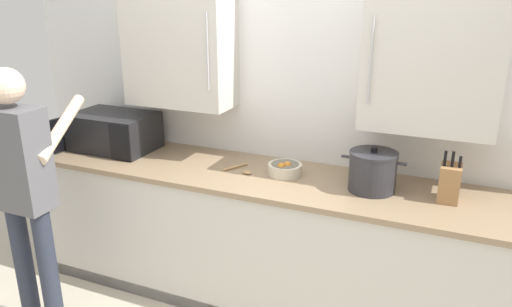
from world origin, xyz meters
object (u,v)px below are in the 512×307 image
at_px(fruit_bowl, 285,168).
at_px(knife_block, 450,183).
at_px(person_figure, 23,182).
at_px(stock_pot, 373,171).
at_px(wooden_spoon, 242,170).
at_px(microwave_oven, 109,131).

bearing_deg(fruit_bowl, knife_block, -0.61).
relative_size(knife_block, person_figure, 0.18).
height_order(fruit_bowl, stock_pot, stock_pot).
bearing_deg(wooden_spoon, stock_pot, 1.45).
height_order(microwave_oven, person_figure, person_figure).
distance_m(knife_block, person_figure, 2.41).
relative_size(knife_block, wooden_spoon, 1.44).
bearing_deg(person_figure, microwave_oven, 93.55).
distance_m(fruit_bowl, stock_pot, 0.55).
bearing_deg(person_figure, fruit_bowl, 33.21).
xyz_separation_m(fruit_bowl, stock_pot, (0.55, -0.03, 0.08)).
distance_m(microwave_oven, knife_block, 2.32).
distance_m(fruit_bowl, person_figure, 1.55).
bearing_deg(fruit_bowl, person_figure, -146.79).
bearing_deg(fruit_bowl, microwave_oven, -179.53).
bearing_deg(microwave_oven, wooden_spoon, -2.23).
relative_size(stock_pot, person_figure, 0.23).
bearing_deg(knife_block, fruit_bowl, 179.39).
bearing_deg(wooden_spoon, microwave_oven, 177.77).
bearing_deg(knife_block, wooden_spoon, -178.04).
height_order(knife_block, wooden_spoon, knife_block).
distance_m(wooden_spoon, person_figure, 1.30).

